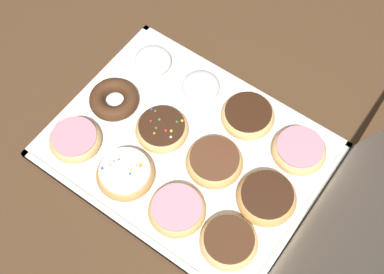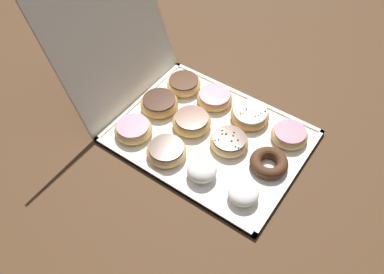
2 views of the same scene
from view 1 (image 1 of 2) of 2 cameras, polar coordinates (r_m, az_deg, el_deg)
name	(u,v)px [view 1 (image 1 of 2)]	position (r m, az deg, el deg)	size (l,w,h in m)	color
ground_plane	(187,152)	(1.20, -0.46, -1.49)	(3.00, 3.00, 0.00)	#4C331E
donut_box	(187,151)	(1.20, -0.46, -1.37)	(0.42, 0.55, 0.01)	white
box_lid_open	(373,200)	(0.94, 17.62, -5.99)	(0.42, 0.50, 0.01)	white
powdered_filled_donut_0	(153,61)	(1.29, -3.93, 7.64)	(0.08, 0.08, 0.04)	white
chocolate_cake_ring_donut_1	(113,100)	(1.25, -7.87, 3.69)	(0.11, 0.11, 0.03)	#472816
pink_frosted_donut_2	(75,140)	(1.21, -11.61, -0.26)	(0.11, 0.11, 0.03)	#E5B770
powdered_filled_donut_3	(201,87)	(1.24, 0.90, 5.06)	(0.08, 0.08, 0.05)	white
sprinkle_donut_4	(162,129)	(1.19, -3.04, 0.78)	(0.11, 0.11, 0.04)	#E5B770
sprinkle_donut_5	(125,174)	(1.15, -6.67, -3.67)	(0.12, 0.12, 0.04)	tan
chocolate_frosted_donut_6	(248,116)	(1.22, 5.60, 2.14)	(0.12, 0.12, 0.04)	#E5B770
chocolate_frosted_donut_7	(214,162)	(1.15, 2.20, -2.56)	(0.12, 0.12, 0.04)	tan
pink_frosted_donut_8	(177,210)	(1.11, -1.50, -7.30)	(0.11, 0.11, 0.04)	tan
pink_frosted_donut_9	(299,150)	(1.19, 10.66, -1.30)	(0.11, 0.11, 0.04)	#E5B770
chocolate_frosted_donut_10	(267,198)	(1.13, 7.46, -6.04)	(0.12, 0.12, 0.04)	tan
chocolate_frosted_donut_11	(229,242)	(1.09, 3.70, -10.43)	(0.11, 0.11, 0.04)	#E5B770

